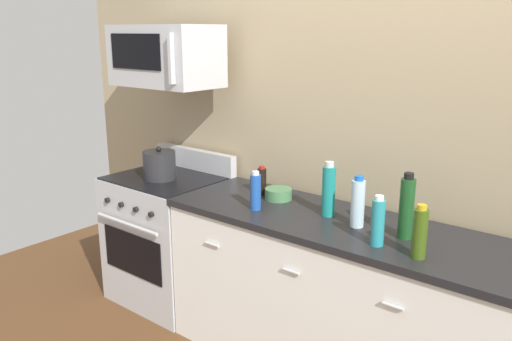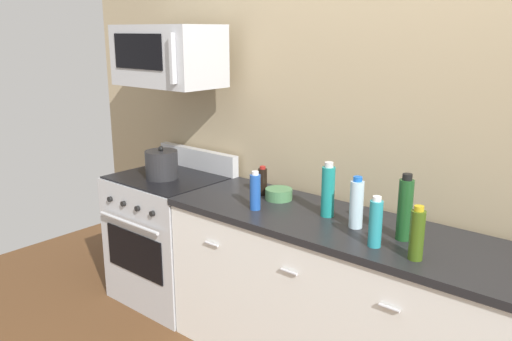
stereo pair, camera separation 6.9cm
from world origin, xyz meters
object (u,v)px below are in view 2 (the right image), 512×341
Objects in this scene: microwave at (168,56)px; bottle_olive_oil at (417,234)px; bottle_sparkling_teal at (328,191)px; bowl_green_glaze at (279,194)px; bottle_soda_blue at (255,191)px; bottle_wine_green at (405,209)px; bottle_water_clear at (357,204)px; stockpot at (162,164)px; bottle_dish_soap at (376,223)px; range_oven at (171,237)px; bottle_soy_sauce_dark at (263,181)px.

bottle_olive_oil is at bearing -6.90° from microwave.
microwave is 1.46m from bottle_sparkling_teal.
bottle_sparkling_teal is at bearing -8.83° from bowl_green_glaze.
bottle_wine_green is (0.84, 0.13, 0.05)m from bottle_soda_blue.
bowl_green_glaze is at bearing 171.17° from bottle_sparkling_teal.
stockpot is (-1.50, -0.04, -0.03)m from bottle_water_clear.
bottle_water_clear is 0.82× the size of bottle_wine_green.
bottle_olive_oil is 0.21m from bottle_dish_soap.
bottle_wine_green is 0.87m from bowl_green_glaze.
bottle_sparkling_teal is at bearing 4.16° from stockpot.
bowl_green_glaze is (-0.79, 0.27, -0.08)m from bottle_dish_soap.
bottle_dish_soap is at bearing -39.74° from bottle_water_clear.
bottle_wine_green is 1.76m from stockpot.
bottle_olive_oil is at bearing -5.57° from range_oven.
bottle_sparkling_teal reaches higher than bowl_green_glaze.
bottle_olive_oil reaches higher than stockpot.
stockpot is (-0.91, 0.08, -0.01)m from bottle_soda_blue.
bottle_soda_blue is (0.91, -0.18, -0.72)m from microwave.
bottle_soda_blue is at bearing -171.24° from bottle_wine_green.
bottle_soda_blue is at bearing -58.97° from bottle_soy_sauce_dark.
microwave reaches higher than bottle_sparkling_teal.
bottle_soy_sauce_dark reaches higher than range_oven.
bottle_dish_soap is (0.19, -0.16, -0.01)m from bottle_water_clear.
bottle_soda_blue is 0.68× the size of bottle_wine_green.
range_oven is 0.55m from stockpot.
bottle_wine_green is at bearing 1.66° from stockpot.
bottle_olive_oil is 0.75× the size of bottle_wine_green.
microwave reaches higher than stockpot.
bottle_wine_green is at bearing 128.19° from bottle_olive_oil.
bottle_water_clear is at bearing -9.41° from bottle_soy_sauce_dark.
bottle_soy_sauce_dark is (-0.73, 0.12, -0.04)m from bottle_water_clear.
bottle_soda_blue is at bearing -155.34° from bottle_sparkling_teal.
bottle_wine_green is at bearing 8.76° from bottle_soda_blue.
microwave is 2.04m from bottle_olive_oil.
bottle_wine_green reaches higher than range_oven.
bottle_water_clear is 1.50× the size of bottle_soy_sauce_dark.
bottle_sparkling_teal reaches higher than stockpot.
range_oven is at bearing 179.92° from bottle_wine_green.
bottle_olive_oil is 1.52× the size of bowl_green_glaze.
bottle_sparkling_teal is at bearing 152.08° from bottle_dish_soap.
stockpot is at bearing 175.06° from bottle_soda_blue.
bottle_soy_sauce_dark is at bearing 4.87° from microwave.
bottle_soda_blue is at bearing 176.92° from bottle_olive_oil.
bowl_green_glaze is at bearing 3.52° from microwave.
bottle_soda_blue is 0.92m from stockpot.
bottle_dish_soap is (-0.21, 0.01, -0.00)m from bottle_olive_oil.
bottle_dish_soap is (0.92, -0.28, 0.03)m from bottle_soy_sauce_dark.
bottle_dish_soap is at bearing -4.01° from stockpot.
microwave is 2.23× the size of bottle_wine_green.
bottle_soda_blue is at bearing -87.57° from bowl_green_glaze.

